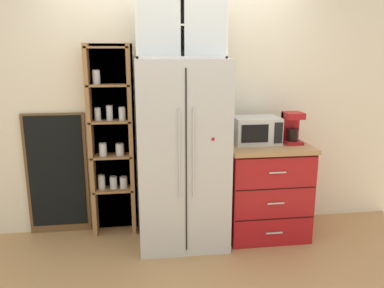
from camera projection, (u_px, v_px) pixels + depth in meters
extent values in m
plane|color=tan|center=(182.00, 238.00, 3.85)|extent=(10.52, 10.52, 0.00)
cube|color=silver|center=(177.00, 106.00, 3.94)|extent=(4.84, 0.10, 2.55)
cube|color=silver|center=(182.00, 153.00, 3.64)|extent=(0.82, 0.72, 1.75)
cube|color=black|center=(186.00, 164.00, 3.29)|extent=(0.01, 0.01, 1.61)
cylinder|color=silver|center=(179.00, 155.00, 3.25)|extent=(0.02, 0.02, 0.79)
cylinder|color=silver|center=(193.00, 154.00, 3.27)|extent=(0.02, 0.02, 0.79)
cube|color=#A8161C|center=(213.00, 139.00, 3.27)|extent=(0.02, 0.01, 0.02)
cube|color=brown|center=(112.00, 140.00, 3.90)|extent=(0.47, 0.04, 1.89)
cube|color=#9E7042|center=(91.00, 143.00, 3.75)|extent=(0.04, 0.21, 1.89)
cube|color=#9E7042|center=(131.00, 142.00, 3.80)|extent=(0.04, 0.21, 1.89)
cube|color=#9E7042|center=(114.00, 189.00, 3.89)|extent=(0.41, 0.21, 0.02)
cylinder|color=silver|center=(102.00, 183.00, 3.86)|extent=(0.07, 0.07, 0.14)
cylinder|color=#2D2D2D|center=(102.00, 184.00, 3.86)|extent=(0.06, 0.06, 0.09)
cylinder|color=#B2B2B7|center=(101.00, 175.00, 3.84)|extent=(0.07, 0.07, 0.01)
cylinder|color=silver|center=(113.00, 183.00, 3.88)|extent=(0.07, 0.07, 0.11)
cylinder|color=white|center=(114.00, 185.00, 3.88)|extent=(0.06, 0.06, 0.08)
cylinder|color=#B2B2B7|center=(113.00, 177.00, 3.87)|extent=(0.07, 0.07, 0.01)
cylinder|color=silver|center=(124.00, 183.00, 3.89)|extent=(0.07, 0.07, 0.11)
cylinder|color=#CCB78C|center=(124.00, 184.00, 3.89)|extent=(0.06, 0.06, 0.07)
cylinder|color=#B2B2B7|center=(123.00, 177.00, 3.87)|extent=(0.07, 0.07, 0.01)
cube|color=#9E7042|center=(112.00, 156.00, 3.81)|extent=(0.41, 0.21, 0.02)
cylinder|color=silver|center=(103.00, 150.00, 3.76)|extent=(0.07, 0.07, 0.12)
cylinder|color=white|center=(103.00, 152.00, 3.77)|extent=(0.06, 0.06, 0.08)
cylinder|color=#B2B2B7|center=(103.00, 144.00, 3.75)|extent=(0.07, 0.07, 0.01)
cylinder|color=silver|center=(120.00, 150.00, 3.79)|extent=(0.08, 0.08, 0.11)
cylinder|color=brown|center=(120.00, 152.00, 3.80)|extent=(0.07, 0.07, 0.07)
cylinder|color=#B2B2B7|center=(120.00, 144.00, 3.78)|extent=(0.08, 0.08, 0.01)
cube|color=#9E7042|center=(110.00, 121.00, 3.73)|extent=(0.41, 0.21, 0.02)
cylinder|color=silver|center=(98.00, 115.00, 3.71)|extent=(0.06, 0.06, 0.12)
cylinder|color=#B77A38|center=(98.00, 116.00, 3.72)|extent=(0.05, 0.05, 0.08)
cylinder|color=#B2B2B7|center=(97.00, 108.00, 3.70)|extent=(0.06, 0.06, 0.01)
cylinder|color=silver|center=(110.00, 113.00, 3.72)|extent=(0.06, 0.06, 0.14)
cylinder|color=beige|center=(110.00, 116.00, 3.72)|extent=(0.05, 0.05, 0.09)
cylinder|color=#B2B2B7|center=(109.00, 106.00, 3.70)|extent=(0.06, 0.06, 0.01)
cylinder|color=silver|center=(122.00, 114.00, 3.71)|extent=(0.06, 0.06, 0.12)
cylinder|color=#E0C67F|center=(122.00, 116.00, 3.71)|extent=(0.06, 0.06, 0.08)
cylinder|color=#B2B2B7|center=(122.00, 107.00, 3.69)|extent=(0.06, 0.06, 0.01)
cube|color=#9E7042|center=(108.00, 85.00, 3.65)|extent=(0.41, 0.21, 0.02)
cylinder|color=silver|center=(96.00, 78.00, 3.62)|extent=(0.07, 0.07, 0.12)
cylinder|color=#382316|center=(96.00, 80.00, 3.63)|extent=(0.06, 0.06, 0.08)
cylinder|color=#B2B2B7|center=(96.00, 70.00, 3.61)|extent=(0.07, 0.07, 0.01)
cube|color=#9E7042|center=(107.00, 47.00, 3.57)|extent=(0.41, 0.21, 0.02)
cube|color=#A8161C|center=(264.00, 191.00, 3.88)|extent=(0.78, 0.65, 0.89)
cube|color=tan|center=(266.00, 146.00, 3.77)|extent=(0.81, 0.68, 0.04)
cube|color=black|center=(275.00, 219.00, 3.60)|extent=(0.76, 0.00, 0.01)
cube|color=silver|center=(274.00, 233.00, 3.63)|extent=(0.16, 0.01, 0.01)
cube|color=black|center=(276.00, 189.00, 3.54)|extent=(0.76, 0.00, 0.01)
cube|color=silver|center=(276.00, 203.00, 3.56)|extent=(0.16, 0.01, 0.01)
cube|color=black|center=(278.00, 158.00, 3.47)|extent=(0.76, 0.00, 0.01)
cube|color=silver|center=(278.00, 173.00, 3.49)|extent=(0.16, 0.01, 0.01)
cube|color=silver|center=(256.00, 130.00, 3.78)|extent=(0.44, 0.32, 0.26)
cube|color=black|center=(255.00, 134.00, 3.61)|extent=(0.26, 0.01, 0.17)
cube|color=black|center=(278.00, 133.00, 3.64)|extent=(0.08, 0.01, 0.20)
cube|color=#A8161C|center=(292.00, 142.00, 3.78)|extent=(0.17, 0.20, 0.03)
cube|color=#A8161C|center=(290.00, 127.00, 3.82)|extent=(0.17, 0.06, 0.30)
cube|color=#A8161C|center=(293.00, 115.00, 3.72)|extent=(0.17, 0.20, 0.06)
cylinder|color=black|center=(293.00, 135.00, 3.75)|extent=(0.11, 0.11, 0.12)
cylinder|color=silver|center=(267.00, 140.00, 3.76)|extent=(0.08, 0.08, 0.09)
torus|color=silver|center=(272.00, 139.00, 3.77)|extent=(0.05, 0.01, 0.05)
cylinder|color=navy|center=(266.00, 139.00, 3.79)|extent=(0.09, 0.09, 0.09)
torus|color=navy|center=(271.00, 138.00, 3.80)|extent=(0.05, 0.01, 0.05)
cylinder|color=#285B33|center=(265.00, 135.00, 3.80)|extent=(0.07, 0.07, 0.16)
cone|color=#285B33|center=(266.00, 126.00, 3.78)|extent=(0.07, 0.07, 0.04)
cylinder|color=#285B33|center=(266.00, 123.00, 3.77)|extent=(0.03, 0.03, 0.07)
cylinder|color=black|center=(266.00, 119.00, 3.76)|extent=(0.03, 0.03, 0.01)
cube|color=silver|center=(179.00, 27.00, 3.53)|extent=(0.79, 0.02, 0.56)
cube|color=silver|center=(181.00, 57.00, 3.45)|extent=(0.79, 0.32, 0.02)
cube|color=silver|center=(136.00, 25.00, 3.34)|extent=(0.02, 0.32, 0.56)
cube|color=silver|center=(223.00, 26.00, 3.44)|extent=(0.02, 0.32, 0.56)
cube|color=silver|center=(180.00, 26.00, 3.39)|extent=(0.76, 0.30, 0.02)
cube|color=silver|center=(159.00, 24.00, 3.22)|extent=(0.36, 0.01, 0.52)
cube|color=silver|center=(206.00, 25.00, 3.27)|extent=(0.36, 0.01, 0.52)
cylinder|color=silver|center=(150.00, 56.00, 3.41)|extent=(0.05, 0.05, 0.00)
cylinder|color=silver|center=(150.00, 52.00, 3.40)|extent=(0.01, 0.01, 0.07)
cone|color=silver|center=(149.00, 45.00, 3.39)|extent=(0.06, 0.06, 0.05)
cylinder|color=silver|center=(170.00, 56.00, 3.44)|extent=(0.05, 0.05, 0.00)
cylinder|color=silver|center=(170.00, 52.00, 3.43)|extent=(0.01, 0.01, 0.07)
cone|color=silver|center=(170.00, 45.00, 3.42)|extent=(0.06, 0.06, 0.05)
cylinder|color=silver|center=(191.00, 56.00, 3.46)|extent=(0.05, 0.05, 0.00)
cylinder|color=silver|center=(191.00, 52.00, 3.45)|extent=(0.01, 0.01, 0.07)
cone|color=silver|center=(191.00, 45.00, 3.44)|extent=(0.06, 0.06, 0.05)
cylinder|color=silver|center=(211.00, 56.00, 3.49)|extent=(0.05, 0.05, 0.00)
cylinder|color=silver|center=(211.00, 52.00, 3.48)|extent=(0.01, 0.01, 0.07)
cone|color=silver|center=(211.00, 45.00, 3.47)|extent=(0.06, 0.06, 0.05)
cylinder|color=white|center=(153.00, 21.00, 3.35)|extent=(0.06, 0.06, 0.07)
cylinder|color=white|center=(171.00, 21.00, 3.37)|extent=(0.06, 0.06, 0.07)
cylinder|color=white|center=(189.00, 21.00, 3.39)|extent=(0.06, 0.06, 0.07)
cylinder|color=white|center=(207.00, 21.00, 3.41)|extent=(0.06, 0.06, 0.07)
cube|color=brown|center=(57.00, 174.00, 3.86)|extent=(0.60, 0.04, 1.23)
cube|color=black|center=(57.00, 172.00, 3.83)|extent=(0.54, 0.01, 1.13)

